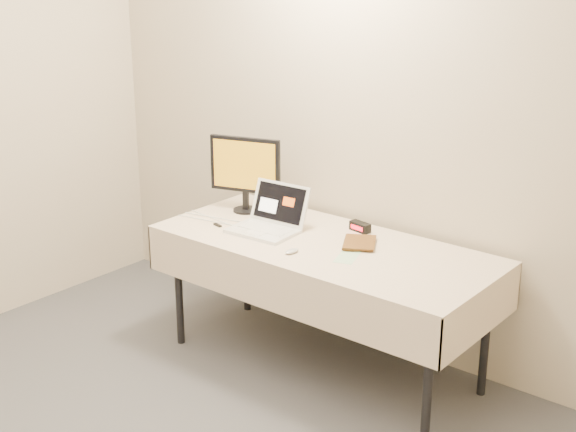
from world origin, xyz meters
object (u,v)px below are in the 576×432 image
Objects in this scene: laptop at (270,220)px; monitor at (245,168)px; book at (344,224)px; table at (324,254)px.

monitor is at bearing 150.09° from laptop.
monitor is 2.01× the size of book.
monitor reaches higher than laptop.
table is at bearing -0.67° from laptop.
table is at bearing -28.76° from monitor.
table is 4.16× the size of monitor.
laptop is 0.85× the size of monitor.
laptop is at bearing 159.14° from book.
book is at bearing -23.69° from monitor.
monitor is at bearing 168.41° from table.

